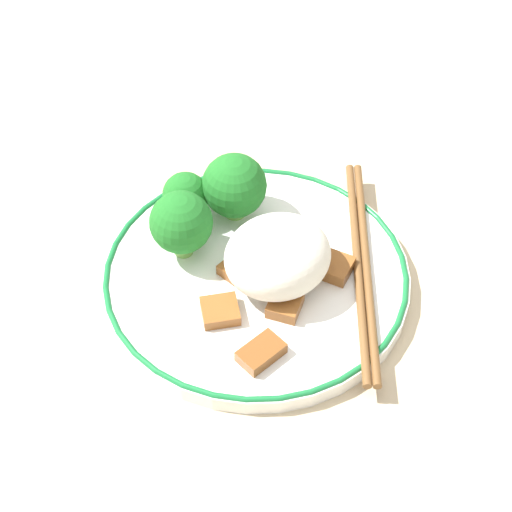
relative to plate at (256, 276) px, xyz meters
name	(u,v)px	position (x,y,z in m)	size (l,w,h in m)	color
ground_plane	(256,283)	(0.00, 0.00, -0.01)	(3.00, 3.00, 0.00)	#C6B28E
plate	(256,276)	(0.00, 0.00, 0.00)	(0.26, 0.26, 0.02)	white
rice_mound	(278,256)	(-0.02, -0.01, 0.03)	(0.08, 0.09, 0.06)	white
broccoli_back_left	(234,186)	(0.07, -0.02, 0.04)	(0.06, 0.06, 0.06)	#72AD4C
broccoli_back_center	(186,196)	(0.09, 0.02, 0.03)	(0.04, 0.04, 0.05)	#72AD4C
broccoli_back_right	(181,223)	(0.05, 0.04, 0.04)	(0.05, 0.05, 0.06)	#72AD4C
meat_near_front	(237,267)	(0.01, 0.01, 0.01)	(0.03, 0.03, 0.01)	brown
meat_near_left	(330,266)	(-0.03, -0.05, 0.01)	(0.04, 0.04, 0.01)	brown
meat_near_right	(261,353)	(-0.08, 0.04, 0.01)	(0.03, 0.04, 0.01)	brown
meat_near_back	(286,305)	(-0.05, 0.00, 0.01)	(0.04, 0.04, 0.01)	brown
meat_on_rice_edge	(220,311)	(-0.02, 0.05, 0.01)	(0.04, 0.04, 0.01)	brown
chopsticks	(362,265)	(-0.04, -0.08, 0.01)	(0.21, 0.14, 0.01)	brown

